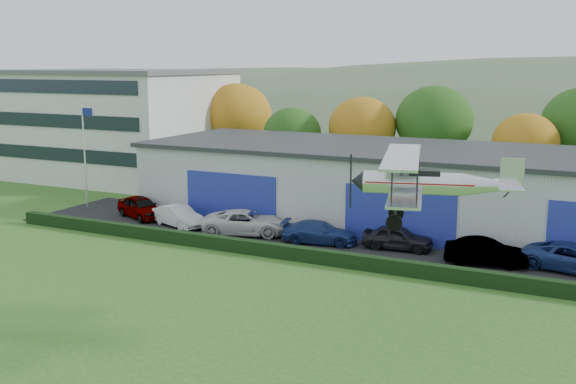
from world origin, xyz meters
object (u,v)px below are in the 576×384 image
at_px(office_block, 115,123).
at_px(car_5, 486,252).
at_px(car_0, 141,207).
at_px(car_2, 246,222).
at_px(car_1, 179,216).
at_px(flagpole, 85,146).
at_px(car_6, 575,258).
at_px(car_3, 320,232).
at_px(hangar, 425,187).
at_px(biplane, 427,181).
at_px(car_4, 398,238).

height_order(office_block, car_5, office_block).
bearing_deg(car_0, office_block, 69.37).
distance_m(car_2, car_5, 15.27).
height_order(car_0, car_1, car_0).
distance_m(flagpole, car_5, 30.86).
bearing_deg(office_block, car_5, -21.50).
xyz_separation_m(car_2, car_5, (15.27, -0.12, -0.05)).
bearing_deg(car_6, car_0, 100.80).
relative_size(car_2, car_3, 1.21).
relative_size(hangar, car_5, 9.10).
relative_size(car_1, car_5, 0.98).
xyz_separation_m(office_block, flagpole, (8.12, -13.00, -0.43)).
relative_size(hangar, biplane, 5.40).
height_order(car_5, biplane, biplane).
xyz_separation_m(car_5, car_6, (4.48, 0.92, 0.00)).
bearing_deg(car_6, flagpole, 98.75).
relative_size(hangar, car_1, 9.30).
bearing_deg(car_4, car_1, 88.67).
relative_size(car_2, car_5, 1.27).
height_order(hangar, car_2, hangar).
bearing_deg(car_0, car_5, -67.77).
bearing_deg(car_4, biplane, -164.20).
xyz_separation_m(car_0, biplane, (23.91, -12.57, 5.72)).
xyz_separation_m(car_0, car_1, (3.96, -0.97, -0.07)).
height_order(car_0, car_4, car_0).
bearing_deg(car_2, car_6, -107.74).
height_order(car_0, car_3, car_0).
distance_m(car_2, biplane, 19.70).
bearing_deg(hangar, car_4, -87.56).
xyz_separation_m(office_block, car_4, (33.31, -14.23, -4.45)).
relative_size(hangar, car_0, 8.79).
bearing_deg(flagpole, car_5, -4.16).
relative_size(car_6, biplane, 0.71).
distance_m(flagpole, car_1, 11.06).
bearing_deg(office_block, car_6, -18.36).
bearing_deg(car_6, office_block, 82.53).
distance_m(flagpole, car_6, 35.25).
distance_m(car_0, car_3, 14.35).
height_order(car_3, car_4, car_4).
bearing_deg(car_3, hangar, -40.03).
bearing_deg(car_6, hangar, 65.12).
xyz_separation_m(hangar, car_1, (-14.83, -8.21, -1.89)).
distance_m(flagpole, car_3, 20.92).
xyz_separation_m(car_5, biplane, (-0.51, -11.61, 5.77)).
distance_m(car_2, car_4, 9.98).
bearing_deg(car_2, hangar, -70.05).
distance_m(hangar, car_6, 12.60).
distance_m(car_5, biplane, 12.98).
xyz_separation_m(car_2, car_4, (9.94, 0.87, -0.08)).
bearing_deg(car_5, biplane, 167.44).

